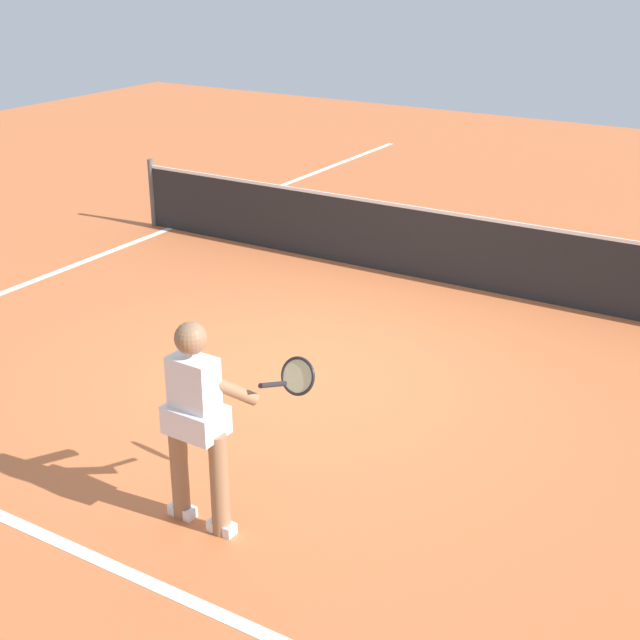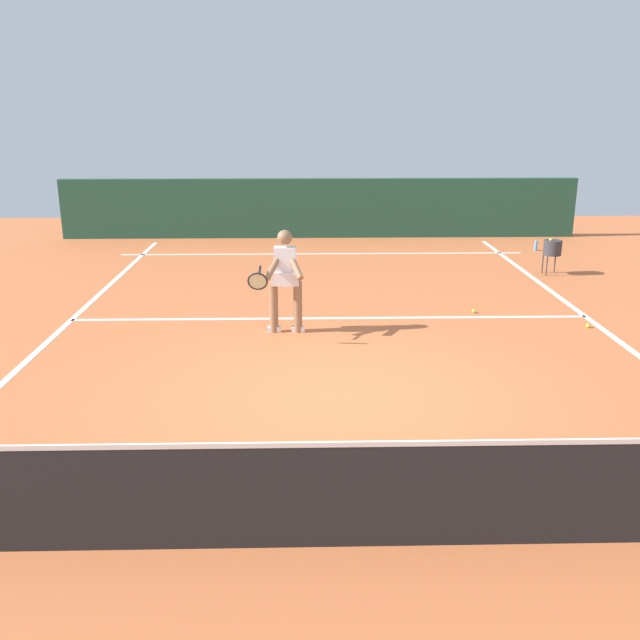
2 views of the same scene
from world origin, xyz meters
name	(u,v)px [view 2 (image 2 of 2)]	position (x,y,z in m)	size (l,w,h in m)	color
ground_plane	(341,396)	(0.00, 0.00, 0.00)	(28.18, 28.18, 0.00)	#C66638
court_back_wall	(320,208)	(0.00, -10.54, 0.76)	(13.28, 0.24, 1.52)	#23513D
baseline_marking	(322,254)	(0.00, -8.34, 0.00)	(9.28, 0.10, 0.01)	white
service_line_marking	(331,318)	(0.00, -3.16, 0.00)	(8.28, 0.10, 0.01)	white
court_net	(362,494)	(0.00, 2.92, 0.45)	(8.96, 0.08, 0.97)	#4C4C51
tennis_player	(285,278)	(0.71, -2.45, 0.85)	(0.79, 0.92, 1.55)	#8C6647
tennis_ball_near	(474,311)	(-2.38, -3.41, 0.03)	(0.07, 0.07, 0.07)	#D1E533
tennis_ball_mid	(588,326)	(-3.94, -2.56, 0.03)	(0.07, 0.07, 0.07)	#D1E533
ball_hopper	(552,248)	(-4.59, -6.16, 0.55)	(0.36, 0.36, 0.74)	#333338
water_bottle	(536,245)	(-5.09, -8.62, 0.12)	(0.07, 0.07, 0.24)	#4C9EE5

